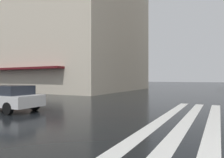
# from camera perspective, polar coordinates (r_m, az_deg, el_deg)

# --- Properties ---
(haussmann_block_mid) EXTENTS (20.04, 22.93, 24.46)m
(haussmann_block_mid) POSITION_cam_1_polar(r_m,az_deg,el_deg) (36.71, -12.92, 16.21)
(haussmann_block_mid) COLOR beige
(haussmann_block_mid) RESTS_ON ground_plane
(car_white) EXTENTS (1.85, 4.10, 1.41)m
(car_white) POSITION_cam_1_polar(r_m,az_deg,el_deg) (12.79, -27.03, -4.52)
(car_white) COLOR silver
(car_white) RESTS_ON ground_plane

